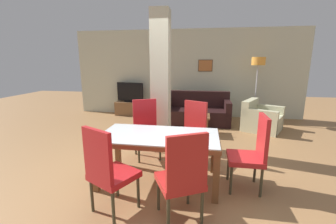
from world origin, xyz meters
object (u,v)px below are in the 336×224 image
dining_chair_far_left (146,127)px  bottle (198,111)px  dining_chair_far_right (192,129)px  dining_chair_near_right (182,175)px  dining_table (159,144)px  coffee_table (198,124)px  armchair (261,120)px  tv_screen (130,92)px  dining_chair_near_left (108,169)px  dining_chair_head_right (252,151)px  tv_stand (131,108)px  floor_lamp (258,67)px  sofa (196,113)px

dining_chair_far_left → bottle: bearing=-146.8°
dining_chair_far_right → dining_chair_near_right: same height
dining_table → bottle: (0.48, 2.37, -0.01)m
dining_chair_far_left → coffee_table: size_ratio=1.90×
armchair → tv_screen: tv_screen is taller
dining_chair_far_left → armchair: 3.23m
dining_chair_near_left → dining_chair_head_right: size_ratio=1.00×
dining_chair_far_right → bottle: (0.06, 1.55, 0.00)m
dining_chair_head_right → tv_stand: dining_chair_head_right is taller
dining_chair_far_left → floor_lamp: size_ratio=0.57×
dining_chair_near_right → armchair: size_ratio=0.91×
dining_chair_near_right → tv_screen: tv_screen is taller
tv_stand → armchair: bearing=-15.3°
armchair → tv_stand: size_ratio=1.21×
dining_chair_near_left → dining_chair_head_right: bearing=52.9°
floor_lamp → sofa: bearing=-166.5°
dining_chair_near_left → dining_chair_near_right: same height
coffee_table → bottle: 0.33m
dining_table → dining_chair_far_left: (-0.42, 0.87, -0.01)m
sofa → armchair: size_ratio=1.59×
dining_chair_near_right → coffee_table: bearing=61.6°
dining_chair_far_left → coffee_table: bearing=-147.2°
dining_table → sofa: sofa is taller
dining_chair_far_left → tv_screen: bearing=-92.2°
coffee_table → tv_stand: (-2.25, 1.61, -0.02)m
dining_chair_far_right → tv_screen: 3.82m
coffee_table → dining_chair_far_right: bearing=-92.5°
bottle → dining_chair_far_right: bearing=-92.3°
bottle → tv_stand: bottle is taller
dining_chair_near_right → tv_screen: bearing=87.4°
dining_chair_near_left → dining_chair_near_right: 0.84m
dining_table → dining_chair_head_right: (1.28, 0.00, -0.01)m
dining_table → dining_chair_far_left: dining_chair_far_left is taller
sofa → bottle: (0.08, -0.94, 0.27)m
dining_chair_head_right → dining_chair_near_right: bearing=133.5°
dining_chair_head_right → floor_lamp: floor_lamp is taller
sofa → bottle: 0.98m
dining_table → coffee_table: bearing=78.3°
dining_chair_near_right → tv_stand: size_ratio=1.09×
armchair → tv_screen: bearing=-78.3°
bottle → tv_screen: size_ratio=0.31×
dining_chair_near_right → floor_lamp: (1.64, 4.53, 1.01)m
sofa → floor_lamp: 2.12m
dining_chair_far_left → sofa: (0.83, 2.45, -0.26)m
dining_chair_far_right → floor_lamp: 3.47m
dining_chair_near_left → dining_chair_head_right: (1.70, 0.81, 0.00)m
dining_table → armchair: 3.58m
sofa → armchair: (1.66, -0.41, -0.03)m
dining_table → sofa: size_ratio=0.91×
sofa → floor_lamp: bearing=-166.5°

